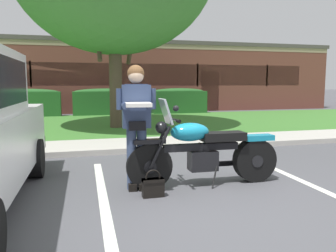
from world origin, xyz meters
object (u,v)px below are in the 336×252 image
(handbag, at_px, (153,186))
(hedge_center_right, at_px, (179,100))
(hedge_center_left, at_px, (107,101))
(brick_building, at_px, (110,77))
(hedge_left, at_px, (26,102))
(motorcycle, at_px, (209,151))
(rider_person, at_px, (136,117))

(handbag, xyz_separation_m, hedge_center_right, (3.99, 11.80, 0.51))
(handbag, xyz_separation_m, hedge_center_left, (0.54, 11.80, 0.51))
(handbag, relative_size, hedge_center_right, 0.14)
(hedge_center_left, distance_m, brick_building, 5.63)
(hedge_left, distance_m, brick_building, 7.00)
(motorcycle, relative_size, rider_person, 1.31)
(handbag, bearing_deg, rider_person, 110.31)
(rider_person, height_order, hedge_center_right, rider_person)
(hedge_left, bearing_deg, rider_person, -76.38)
(brick_building, bearing_deg, hedge_center_left, -98.05)
(hedge_center_left, height_order, brick_building, brick_building)
(motorcycle, xyz_separation_m, rider_person, (-1.05, 0.05, 0.52))
(motorcycle, xyz_separation_m, handbag, (-0.91, -0.33, -0.34))
(motorcycle, height_order, hedge_center_left, motorcycle)
(hedge_left, bearing_deg, brick_building, 52.25)
(motorcycle, relative_size, brick_building, 0.09)
(hedge_center_left, bearing_deg, hedge_center_right, 0.00)
(hedge_center_left, bearing_deg, hedge_left, 180.00)
(hedge_left, xyz_separation_m, hedge_center_left, (3.45, 0.00, 0.00))
(motorcycle, bearing_deg, hedge_center_right, 74.94)
(hedge_center_left, xyz_separation_m, brick_building, (0.77, 5.45, 1.18))
(rider_person, height_order, hedge_center_left, rider_person)
(brick_building, bearing_deg, handbag, -94.36)
(rider_person, relative_size, brick_building, 0.07)
(rider_person, bearing_deg, hedge_center_left, 86.58)
(hedge_center_left, height_order, hedge_center_right, same)
(handbag, bearing_deg, motorcycle, 19.87)
(handbag, distance_m, hedge_center_left, 11.82)
(hedge_center_right, relative_size, brick_building, 0.11)
(handbag, height_order, brick_building, brick_building)
(hedge_center_right, bearing_deg, motorcycle, -105.06)
(hedge_left, height_order, brick_building, brick_building)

